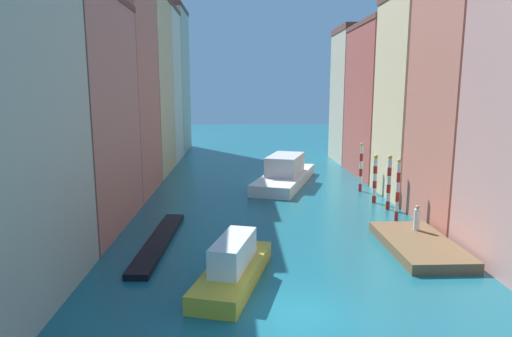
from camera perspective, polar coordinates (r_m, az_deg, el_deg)
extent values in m
plane|color=#196070|center=(42.34, 1.04, -2.31)|extent=(154.00, 154.00, 0.00)
cube|color=#C6705B|center=(31.21, -23.76, 6.08)|extent=(7.40, 11.21, 14.76)
cube|color=#C6705B|center=(40.91, -18.68, 9.40)|extent=(7.40, 9.12, 17.94)
cube|color=#DBB77A|center=(50.32, -15.61, 10.06)|extent=(7.40, 9.65, 18.75)
cube|color=beige|center=(59.14, -13.61, 10.14)|extent=(7.40, 8.12, 18.83)
cube|color=brown|center=(59.97, -14.02, 19.40)|extent=(7.55, 8.28, 0.47)
cube|color=#BCB299|center=(68.40, -12.10, 10.80)|extent=(7.40, 9.98, 20.34)
cube|color=brown|center=(69.36, -12.44, 19.48)|extent=(7.55, 10.18, 0.62)
cube|color=#C6705B|center=(33.11, 27.39, 8.72)|extent=(7.40, 7.65, 17.90)
cube|color=beige|center=(40.38, 21.61, 8.19)|extent=(7.40, 7.58, 16.48)
cube|color=#B25147|center=(49.35, 17.05, 8.13)|extent=(7.40, 10.84, 15.55)
cube|color=brown|center=(49.78, 17.55, 17.38)|extent=(7.55, 11.06, 0.47)
cube|color=#BCB299|center=(58.68, 13.89, 8.80)|extent=(7.40, 8.08, 16.10)
cube|color=brown|center=(59.13, 14.25, 16.97)|extent=(7.55, 8.24, 0.72)
cube|color=brown|center=(27.57, 20.28, -9.21)|extent=(3.66, 7.29, 0.57)
cylinder|color=white|center=(29.08, 20.05, -6.23)|extent=(0.36, 0.36, 1.33)
sphere|color=tan|center=(28.88, 20.15, -4.72)|extent=(0.26, 0.26, 0.26)
cylinder|color=red|center=(32.81, 17.67, -5.87)|extent=(0.26, 0.26, 0.70)
cylinder|color=white|center=(32.63, 17.73, -4.69)|extent=(0.26, 0.26, 0.70)
cylinder|color=red|center=(32.47, 17.80, -3.50)|extent=(0.26, 0.26, 0.70)
cylinder|color=white|center=(32.31, 17.87, -2.29)|extent=(0.26, 0.26, 0.70)
cylinder|color=red|center=(32.18, 17.93, -1.08)|extent=(0.26, 0.26, 0.70)
cylinder|color=white|center=(32.05, 18.00, 0.14)|extent=(0.26, 0.26, 0.70)
sphere|color=gold|center=(31.98, 18.05, 0.94)|extent=(0.28, 0.28, 0.28)
cylinder|color=red|center=(35.69, 16.64, -4.56)|extent=(0.31, 0.31, 0.66)
cylinder|color=white|center=(35.53, 16.70, -3.53)|extent=(0.31, 0.31, 0.66)
cylinder|color=red|center=(35.39, 16.75, -2.49)|extent=(0.31, 0.31, 0.66)
cylinder|color=white|center=(35.26, 16.81, -1.44)|extent=(0.31, 0.31, 0.66)
cylinder|color=red|center=(35.13, 16.86, -0.38)|extent=(0.31, 0.31, 0.66)
cylinder|color=white|center=(35.02, 16.92, 0.68)|extent=(0.31, 0.31, 0.66)
sphere|color=gold|center=(34.96, 16.96, 1.41)|extent=(0.34, 0.34, 0.34)
cylinder|color=red|center=(37.45, 14.99, -3.83)|extent=(0.33, 0.33, 0.61)
cylinder|color=white|center=(37.31, 15.04, -2.92)|extent=(0.33, 0.33, 0.61)
cylinder|color=red|center=(37.18, 15.08, -2.00)|extent=(0.33, 0.33, 0.61)
cylinder|color=white|center=(37.06, 15.12, -1.07)|extent=(0.33, 0.33, 0.61)
cylinder|color=red|center=(36.95, 15.17, -0.14)|extent=(0.33, 0.33, 0.61)
cylinder|color=white|center=(36.85, 15.21, 0.80)|extent=(0.33, 0.33, 0.61)
sphere|color=gold|center=(36.78, 15.24, 1.47)|extent=(0.36, 0.36, 0.36)
cylinder|color=red|center=(41.28, 13.30, -2.41)|extent=(0.28, 0.28, 0.70)
cylinder|color=white|center=(41.13, 13.34, -1.46)|extent=(0.28, 0.28, 0.70)
cylinder|color=red|center=(41.00, 13.38, -0.51)|extent=(0.28, 0.28, 0.70)
cylinder|color=white|center=(40.88, 13.42, 0.45)|extent=(0.28, 0.28, 0.70)
cylinder|color=red|center=(40.77, 13.46, 1.42)|extent=(0.28, 0.28, 0.70)
cylinder|color=white|center=(40.68, 13.50, 2.39)|extent=(0.28, 0.28, 0.70)
sphere|color=gold|center=(40.62, 13.53, 3.04)|extent=(0.31, 0.31, 0.31)
cube|color=white|center=(43.36, 3.76, -1.33)|extent=(7.63, 13.30, 1.04)
cube|color=silver|center=(43.10, 3.78, 0.54)|extent=(4.42, 6.03, 1.84)
cube|color=black|center=(27.38, -12.42, -9.19)|extent=(1.71, 10.52, 0.35)
cube|color=gold|center=(21.81, -2.91, -13.41)|extent=(4.09, 7.59, 0.84)
cube|color=silver|center=(21.39, -2.94, -10.70)|extent=(2.34, 4.08, 1.37)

